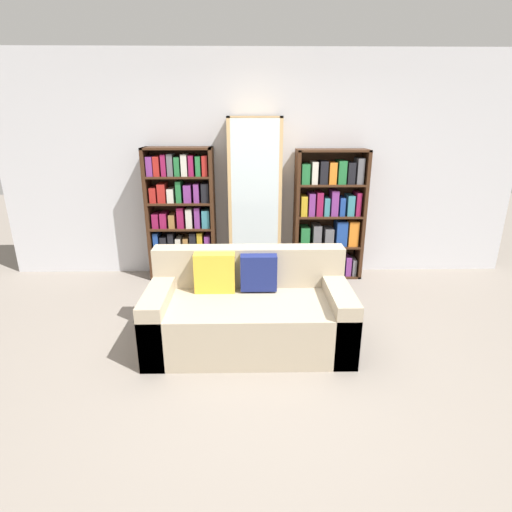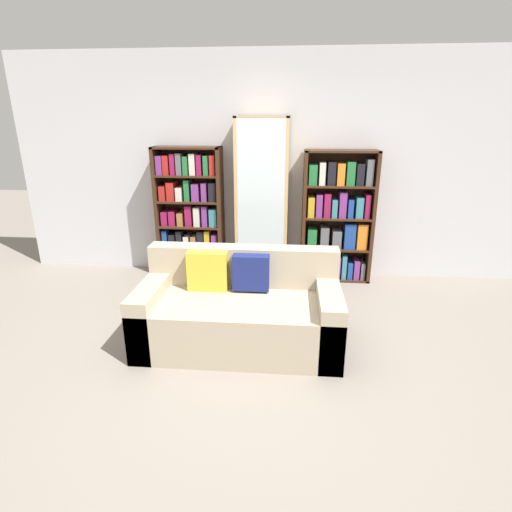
% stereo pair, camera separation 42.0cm
% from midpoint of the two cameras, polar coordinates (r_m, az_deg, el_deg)
% --- Properties ---
extents(ground_plane, '(16.00, 16.00, 0.00)m').
position_cam_midpoint_polar(ground_plane, '(3.37, 3.11, -15.86)').
color(ground_plane, gray).
extents(wall_back, '(6.40, 0.06, 2.70)m').
position_cam_midpoint_polar(wall_back, '(5.06, 4.31, 12.42)').
color(wall_back, silver).
rests_on(wall_back, ground).
extents(couch, '(1.75, 0.87, 0.81)m').
position_cam_midpoint_polar(couch, '(3.59, 1.02, -8.02)').
color(couch, tan).
rests_on(couch, ground).
extents(bookshelf_left, '(0.82, 0.32, 1.61)m').
position_cam_midpoint_polar(bookshelf_left, '(5.05, -7.01, 6.02)').
color(bookshelf_left, '#3D2314').
rests_on(bookshelf_left, ground).
extents(display_cabinet, '(0.63, 0.36, 1.96)m').
position_cam_midpoint_polar(display_cabinet, '(4.90, 3.33, 7.81)').
color(display_cabinet, tan).
rests_on(display_cabinet, ground).
extents(bookshelf_right, '(0.85, 0.32, 1.59)m').
position_cam_midpoint_polar(bookshelf_right, '(5.02, 13.93, 5.06)').
color(bookshelf_right, '#3D2314').
rests_on(bookshelf_right, ground).
extents(wine_bottle, '(0.07, 0.07, 0.34)m').
position_cam_midpoint_polar(wine_bottle, '(4.74, 8.38, -3.36)').
color(wine_bottle, black).
rests_on(wine_bottle, ground).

